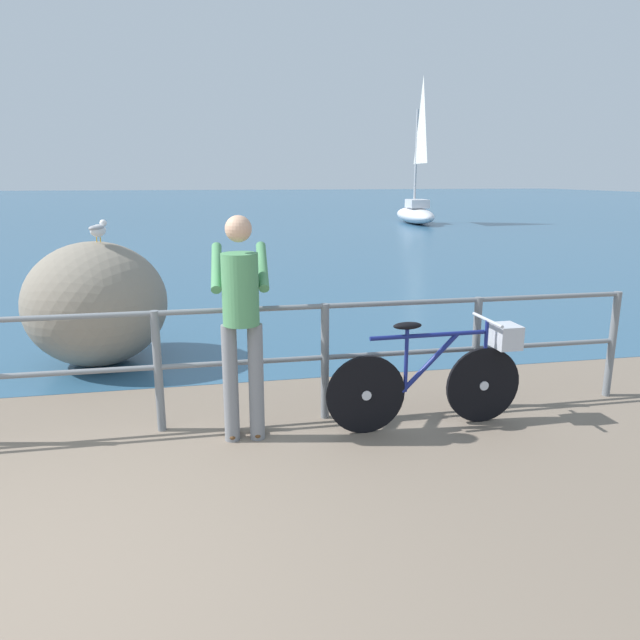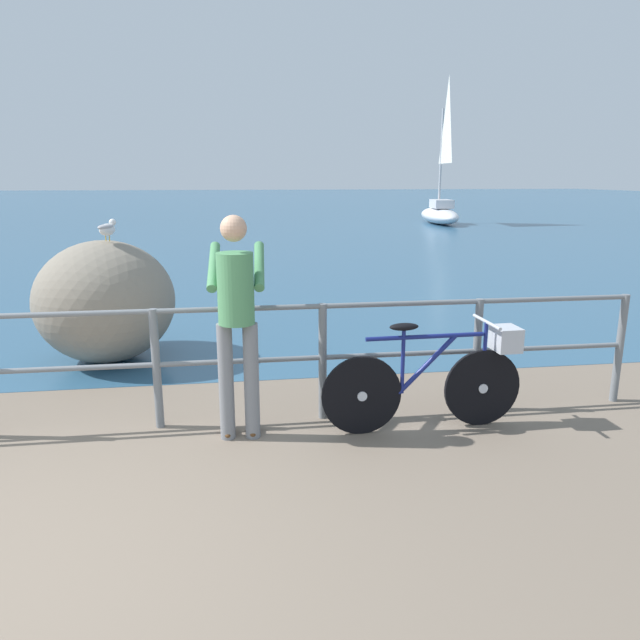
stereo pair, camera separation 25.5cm
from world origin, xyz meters
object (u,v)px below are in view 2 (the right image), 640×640
Objects in this scene: seagull at (107,228)px; breakwater_boulder_main at (106,301)px; sailboat at (440,208)px; bicycle at (441,375)px; person_at_railing at (237,318)px.

breakwater_boulder_main is at bearing 71.57° from seagull.
sailboat is (10.41, 18.68, -0.80)m from seagull.
sailboat is at bearing 68.94° from bicycle.
breakwater_boulder_main is at bearing 35.64° from person_at_railing.
person_at_railing is 5.26× the size of seagull.
breakwater_boulder_main reaches higher than bicycle.
seagull reaches higher than bicycle.
sailboat reaches higher than person_at_railing.
person_at_railing is 0.29× the size of sailboat.
seagull is at bearing 141.40° from bicycle.
seagull is at bearing 34.76° from person_at_railing.
bicycle is 1.04× the size of breakwater_boulder_main.
bicycle is 0.28× the size of sailboat.
person_at_railing is at bearing -127.15° from seagull.
bicycle is 3.92m from seagull.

